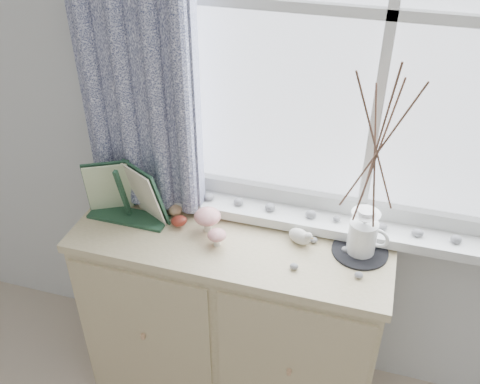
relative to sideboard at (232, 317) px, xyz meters
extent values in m
cube|color=silver|center=(0.15, 0.25, 0.87)|extent=(4.00, 0.04, 2.60)
cube|color=white|center=(0.45, 0.25, 1.22)|extent=(1.30, 0.01, 1.40)
cube|color=silver|center=(0.45, 0.17, 0.45)|extent=(1.45, 0.16, 0.04)
cube|color=#CCB78F|center=(0.00, 0.01, -0.02)|extent=(1.17, 0.43, 0.81)
cube|color=#CCB78F|center=(0.00, 0.01, 0.41)|extent=(1.20, 0.45, 0.03)
cube|color=#C2B286|center=(-0.29, -0.22, -0.02)|extent=(0.55, 0.01, 0.75)
cube|color=#C2B286|center=(0.29, -0.22, -0.02)|extent=(0.55, 0.01, 0.75)
cylinder|color=silver|center=(-0.10, 0.02, 0.46)|extent=(0.03, 0.03, 0.06)
ellipsoid|color=#AD0A05|center=(-0.10, 0.02, 0.49)|extent=(0.10, 0.10, 0.06)
cylinder|color=silver|center=(-0.04, -0.05, 0.45)|extent=(0.03, 0.03, 0.04)
ellipsoid|color=#AD0A05|center=(-0.04, -0.05, 0.47)|extent=(0.07, 0.07, 0.04)
ellipsoid|color=tan|center=(-0.25, 0.07, 0.45)|extent=(0.05, 0.04, 0.07)
ellipsoid|color=tan|center=(-0.29, 0.14, 0.45)|extent=(0.05, 0.04, 0.07)
ellipsoid|color=maroon|center=(-0.21, 0.01, 0.45)|extent=(0.05, 0.04, 0.07)
cylinder|color=black|center=(0.47, 0.06, 0.43)|extent=(0.20, 0.20, 0.01)
cylinder|color=white|center=(0.47, 0.06, 0.49)|extent=(0.13, 0.13, 0.12)
cone|color=white|center=(0.47, 0.06, 0.58)|extent=(0.10, 0.10, 0.05)
cylinder|color=white|center=(0.47, 0.06, 0.60)|extent=(0.06, 0.06, 0.03)
torus|color=white|center=(0.53, 0.06, 0.50)|extent=(0.08, 0.03, 0.08)
ellipsoid|color=#959497|center=(0.26, -0.09, 0.43)|extent=(0.03, 0.03, 0.02)
ellipsoid|color=#959497|center=(0.30, 0.07, 0.43)|extent=(0.03, 0.03, 0.02)
ellipsoid|color=#959497|center=(0.48, -0.07, 0.43)|extent=(0.03, 0.03, 0.02)
ellipsoid|color=#959497|center=(0.18, 0.11, 0.43)|extent=(0.03, 0.03, 0.02)
ellipsoid|color=#959497|center=(0.42, 0.05, 0.43)|extent=(0.03, 0.03, 0.02)
camera|label=1|loc=(0.47, -1.47, 1.70)|focal=40.00mm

